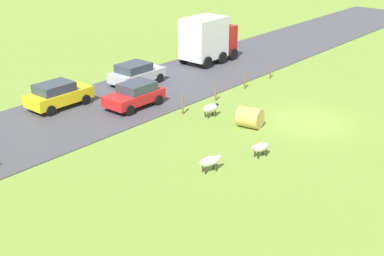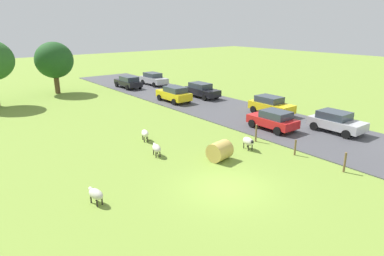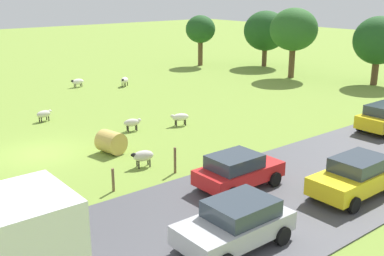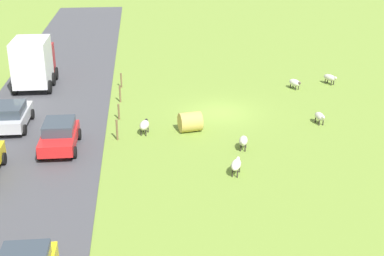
% 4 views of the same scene
% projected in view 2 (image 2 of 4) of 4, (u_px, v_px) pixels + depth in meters
% --- Properties ---
extents(ground_plane, '(160.00, 160.00, 0.00)m').
position_uv_depth(ground_plane, '(226.00, 188.00, 17.13)').
color(ground_plane, olive).
extents(road_strip, '(8.00, 80.00, 0.06)m').
position_uv_depth(road_strip, '(342.00, 142.00, 23.73)').
color(road_strip, '#47474C').
rests_on(road_strip, ground_plane).
extents(sheep_3, '(0.76, 1.17, 0.82)m').
position_uv_depth(sheep_3, '(248.00, 141.00, 22.19)').
color(sheep_3, beige).
rests_on(sheep_3, ground_plane).
extents(sheep_4, '(0.80, 1.21, 0.78)m').
position_uv_depth(sheep_4, '(145.00, 133.00, 23.83)').
color(sheep_4, silver).
rests_on(sheep_4, ground_plane).
extents(sheep_5, '(0.60, 1.09, 0.73)m').
position_uv_depth(sheep_5, '(96.00, 194.00, 15.48)').
color(sheep_5, beige).
rests_on(sheep_5, ground_plane).
extents(sheep_7, '(0.70, 1.12, 0.75)m').
position_uv_depth(sheep_7, '(156.00, 148.00, 21.10)').
color(sheep_7, beige).
rests_on(sheep_7, ground_plane).
extents(hay_bale_1, '(1.48, 1.38, 1.16)m').
position_uv_depth(hay_bale_1, '(220.00, 151.00, 20.45)').
color(hay_bale_1, tan).
rests_on(hay_bale_1, ground_plane).
extents(tree_1, '(4.30, 4.30, 5.97)m').
position_uv_depth(tree_1, '(54.00, 60.00, 39.19)').
color(tree_1, brown).
rests_on(tree_1, ground_plane).
extents(fence_post_1, '(0.12, 0.12, 1.17)m').
position_uv_depth(fence_post_1, '(345.00, 162.00, 18.77)').
color(fence_post_1, brown).
rests_on(fence_post_1, ground_plane).
extents(fence_post_2, '(0.12, 0.12, 1.02)m').
position_uv_depth(fence_post_2, '(295.00, 147.00, 21.24)').
color(fence_post_2, brown).
rests_on(fence_post_2, ground_plane).
extents(fence_post_3, '(0.12, 0.12, 1.24)m').
position_uv_depth(fence_post_3, '(256.00, 133.00, 23.65)').
color(fence_post_3, brown).
rests_on(fence_post_3, ground_plane).
extents(car_0, '(2.03, 4.08, 1.60)m').
position_uv_depth(car_0, '(271.00, 105.00, 30.63)').
color(car_0, yellow).
rests_on(car_0, road_strip).
extents(car_1, '(2.01, 4.41, 1.50)m').
position_uv_depth(car_1, '(128.00, 82.00, 43.12)').
color(car_1, black).
rests_on(car_1, road_strip).
extents(car_2, '(1.99, 4.42, 1.57)m').
position_uv_depth(car_2, '(202.00, 90.00, 37.61)').
color(car_2, black).
rests_on(car_2, road_strip).
extents(car_3, '(2.04, 4.20, 1.62)m').
position_uv_depth(car_3, '(174.00, 94.00, 35.48)').
color(car_3, yellow).
rests_on(car_3, road_strip).
extents(car_4, '(2.01, 4.40, 1.61)m').
position_uv_depth(car_4, '(154.00, 79.00, 45.18)').
color(car_4, '#B7B7BC').
rests_on(car_4, road_strip).
extents(car_5, '(2.05, 3.83, 1.51)m').
position_uv_depth(car_5, '(273.00, 120.00, 26.16)').
color(car_5, red).
rests_on(car_5, road_strip).
extents(car_6, '(2.17, 3.96, 1.54)m').
position_uv_depth(car_6, '(336.00, 121.00, 25.61)').
color(car_6, '#B7B7BC').
rests_on(car_6, road_strip).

